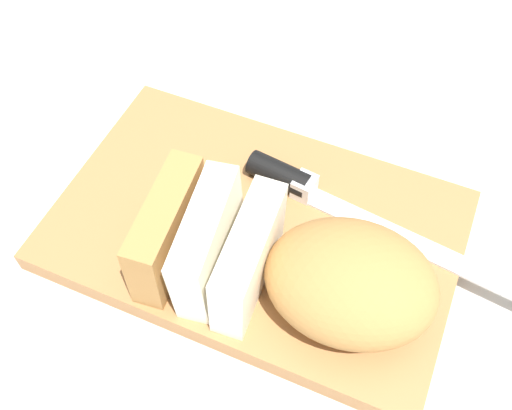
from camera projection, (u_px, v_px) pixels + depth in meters
The scene contains 8 objects.
ground_plane at pixel (256, 236), 0.59m from camera, with size 3.00×3.00×0.00m, color beige.
cutting_board at pixel (256, 230), 0.58m from camera, with size 0.39×0.25×0.02m, color #9E6B3D.
bread_loaf at pixel (296, 267), 0.50m from camera, with size 0.27×0.15×0.08m.
bread_knife at pixel (309, 190), 0.58m from camera, with size 0.30×0.05×0.03m.
crumb_near_knife at pixel (208, 230), 0.57m from camera, with size 0.00×0.00×0.00m, color tan.
crumb_near_loaf at pixel (269, 220), 0.57m from camera, with size 0.01×0.01×0.01m, color tan.
crumb_stray_left at pixel (304, 196), 0.59m from camera, with size 0.01×0.01×0.01m, color tan.
crumb_stray_right at pixel (317, 248), 0.55m from camera, with size 0.01×0.01×0.01m, color tan.
Camera 1 is at (-0.13, 0.29, 0.50)m, focal length 41.69 mm.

